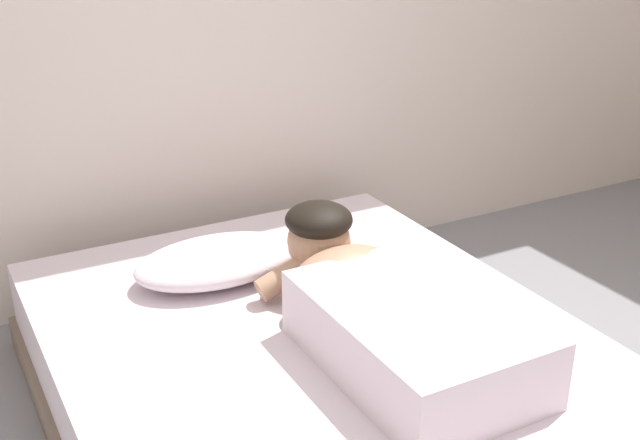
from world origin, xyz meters
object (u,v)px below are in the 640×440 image
Objects in this scene: person_lying at (384,307)px; coffee_cup at (368,275)px; cell_phone at (380,311)px; bed at (341,405)px; pillow at (217,261)px.

person_lying is 7.36× the size of coffee_cup.
coffee_cup is 0.17m from cell_phone.
coffee_cup is (0.27, 0.30, 0.19)m from bed.
bed is at bearing -78.94° from pillow.
person_lying is at bearing -114.55° from coffee_cup.
person_lying reaches higher than coffee_cup.
cell_phone is at bearing -53.20° from pillow.
person_lying is at bearing -66.80° from pillow.
pillow is at bearing 126.80° from cell_phone.
pillow is 0.62m from person_lying.
bed is 0.45m from coffee_cup.
pillow is at bearing 101.06° from bed.
cell_phone is at bearing -109.81° from coffee_cup.
bed is 3.88× the size of pillow.
pillow is 0.47m from coffee_cup.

